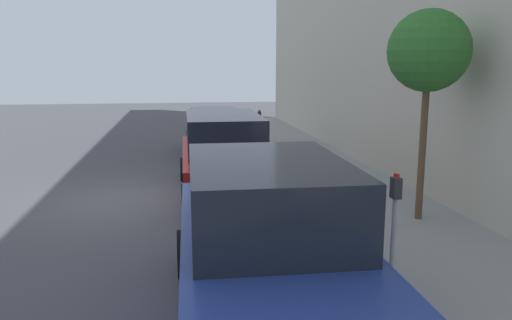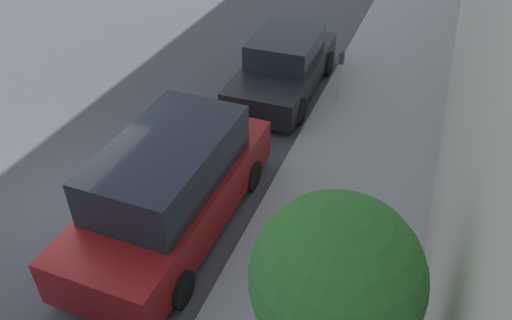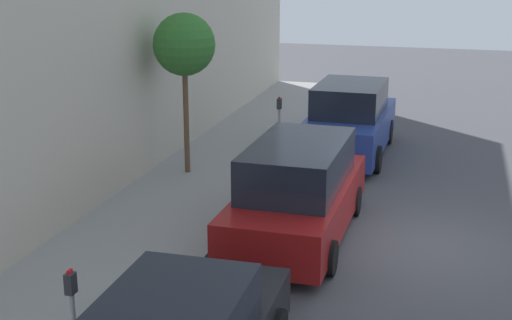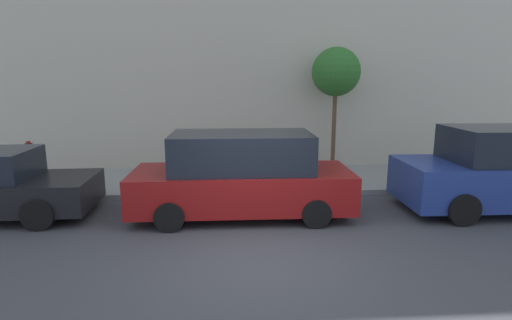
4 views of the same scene
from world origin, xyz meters
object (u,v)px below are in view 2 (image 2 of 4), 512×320
(parking_meter_far, at_px, (340,70))
(street_tree, at_px, (336,280))
(parked_minivan_second, at_px, (172,187))
(parked_sedan_third, at_px, (284,66))

(parking_meter_far, bearing_deg, street_tree, -78.71)
(parked_minivan_second, height_order, parked_sedan_third, parked_minivan_second)
(street_tree, bearing_deg, parked_sedan_third, 110.36)
(parked_sedan_third, relative_size, street_tree, 1.17)
(parked_minivan_second, bearing_deg, parked_sedan_third, 87.71)
(parked_minivan_second, height_order, parking_meter_far, parked_minivan_second)
(parked_minivan_second, distance_m, parked_sedan_third, 5.66)
(parked_minivan_second, relative_size, parked_sedan_third, 1.09)
(parked_minivan_second, xyz_separation_m, parking_meter_far, (1.76, 5.42, 0.06))
(parking_meter_far, xyz_separation_m, street_tree, (1.68, -8.42, 2.27))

